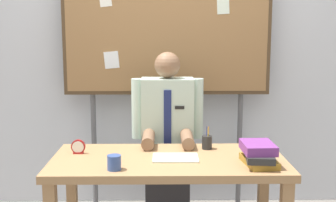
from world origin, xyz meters
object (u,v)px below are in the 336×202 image
Objects in this scene: person at (167,148)px; coffee_mug at (114,163)px; desk at (168,172)px; open_notebook at (175,158)px; pen_holder at (207,142)px; book_stack at (259,154)px; bulletin_board at (167,32)px; desk_clock at (78,147)px.

person is 0.86m from coffee_mug.
desk is 5.19× the size of open_notebook.
book_stack is at bearing -52.55° from pen_holder.
bulletin_board is at bearing 90.01° from desk.
bulletin_board reaches higher than pen_holder.
pen_holder is at bearing 127.45° from book_stack.
book_stack is at bearing -62.48° from bulletin_board.
pen_holder is (0.27, 0.21, 0.15)m from desk.
desk is 0.43m from coffee_mug.
person reaches higher than open_notebook.
pen_holder reaches higher than desk_clock.
coffee_mug is (-0.37, -0.22, 0.04)m from open_notebook.
bulletin_board reaches higher than open_notebook.
book_stack is 0.47m from pen_holder.
open_notebook is 0.44m from coffee_mug.
bulletin_board is at bearing 92.84° from open_notebook.
coffee_mug is 0.75m from pen_holder.
person is 0.66× the size of bulletin_board.
person is 0.96m from bulletin_board.
pen_holder reaches higher than desk.
open_notebook is (-0.51, 0.14, -0.06)m from book_stack.
desk is 0.63m from desk_clock.
book_stack is 3.53× the size of coffee_mug.
open_notebook is at bearing -11.23° from desk_clock.
desk is 16.94× the size of coffee_mug.
open_notebook is 0.33m from pen_holder.
desk is 9.53× the size of pen_holder.
bulletin_board is 1.23m from open_notebook.
open_notebook is (0.05, -0.93, -0.80)m from bulletin_board.
pen_holder reaches higher than coffee_mug.
book_stack is at bearing -15.66° from desk.
desk_clock is (-1.16, 0.27, -0.03)m from book_stack.
bulletin_board is 22.04× the size of desk_clock.
person is 8.70× the size of pen_holder.
book_stack reaches higher than desk.
pen_holder is (0.60, 0.45, 0.00)m from coffee_mug.
open_notebook is at bearing -87.16° from bulletin_board.
coffee_mug is at bearing -142.95° from pen_holder.
desk is at bearing -10.25° from desk_clock.
bulletin_board is (-0.00, 0.37, 0.89)m from person.
desk_clock is at bearing 168.77° from open_notebook.
bulletin_board is 13.15× the size of pen_holder.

